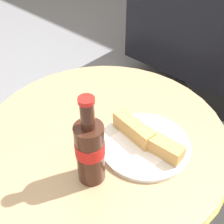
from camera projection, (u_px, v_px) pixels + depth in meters
The scene contains 3 objects.
bistro_table at pixel (105, 170), 0.94m from camera, with size 0.73×0.73×0.71m.
cola_bottle_left at pixel (90, 150), 0.63m from camera, with size 0.07×0.07×0.24m.
lunch_plate_near at pixel (145, 141), 0.76m from camera, with size 0.25×0.25×0.06m.
Camera 1 is at (0.41, -0.41, 1.29)m, focal length 45.00 mm.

